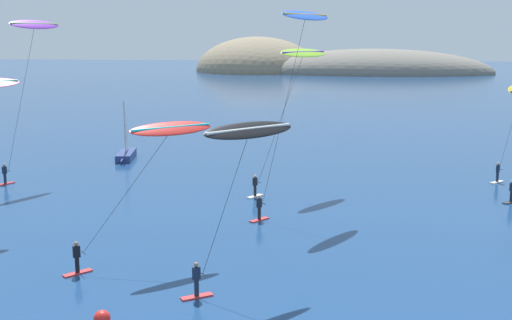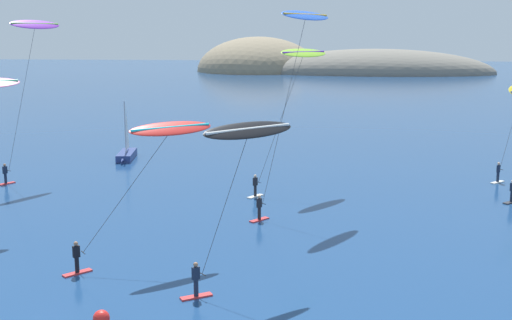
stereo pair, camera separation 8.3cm
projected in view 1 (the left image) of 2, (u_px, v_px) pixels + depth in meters
headland_island at (306, 72)px, 216.20m from camera, size 98.40×54.71×23.42m
sailboat_near at (126, 153)px, 62.65m from camera, size 2.18×5.97×5.70m
kitesurfer_blue at (302, 30)px, 43.38m from camera, size 5.25×7.84×13.67m
kitesurfer_purple at (32, 38)px, 52.91m from camera, size 3.91×6.67×13.28m
kitesurfer_lime at (300, 63)px, 50.01m from camera, size 6.02×7.83×10.98m
kitesurfer_red at (163, 141)px, 34.12m from camera, size 6.99×6.38×7.39m
kitesurfer_black at (244, 145)px, 30.08m from camera, size 5.11×5.08×7.93m
marker_buoy at (102, 318)px, 26.62m from camera, size 0.70×0.70×0.70m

